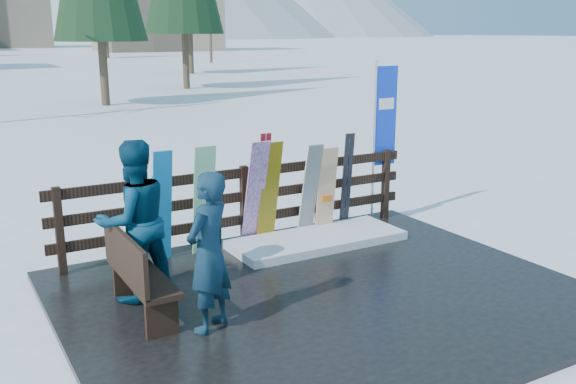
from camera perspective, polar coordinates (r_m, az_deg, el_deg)
ground at (r=7.80m, az=3.37°, el=-9.49°), size 700.00×700.00×0.00m
deck at (r=7.78m, az=3.37°, el=-9.22°), size 6.00×5.00×0.08m
fence at (r=9.37m, az=-3.91°, el=-0.62°), size 5.60×0.10×1.15m
snow_patch at (r=9.45m, az=2.60°, el=-4.26°), size 2.58×1.00×0.12m
bench at (r=7.17m, az=-13.39°, el=-6.90°), size 0.41×1.50×0.97m
snowboard_0 at (r=8.67m, az=-11.12°, el=-1.29°), size 0.26×0.29×1.55m
snowboard_1 at (r=8.86m, az=-7.48°, el=-0.78°), size 0.30×0.25×1.56m
snowboard_2 at (r=9.28m, az=-1.67°, el=-0.05°), size 0.28×0.34×1.53m
snowboard_3 at (r=9.18m, az=-2.93°, el=-0.12°), size 0.29×0.44×1.57m
snowboard_4 at (r=9.63m, az=1.96°, el=0.16°), size 0.26×0.35×1.43m
snowboard_5 at (r=9.80m, az=3.43°, el=0.12°), size 0.31×0.17×1.34m
ski_pair_a at (r=9.31m, az=-2.19°, el=0.32°), size 0.17×0.20×1.64m
ski_pair_b at (r=10.06m, az=5.24°, el=0.98°), size 0.17×0.16×1.52m
rental_flag at (r=10.55m, az=8.43°, el=6.17°), size 0.45×0.04×2.60m
person_front at (r=6.62m, az=-7.07°, el=-5.34°), size 0.74×0.67×1.69m
person_back at (r=7.51m, az=-13.52°, el=-2.53°), size 1.00×0.83×1.87m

